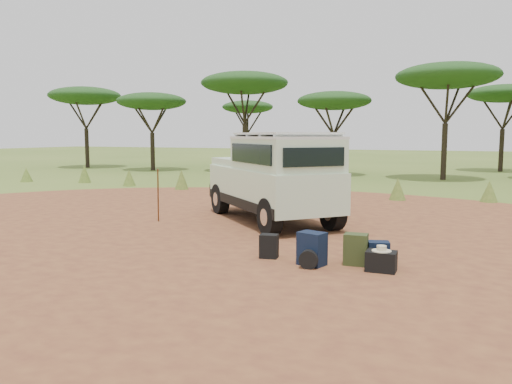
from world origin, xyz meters
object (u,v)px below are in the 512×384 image
at_px(safari_vehicle, 274,179).
at_px(hard_case, 381,261).
at_px(backpack_navy, 312,249).
at_px(duffel_navy, 378,253).
at_px(walking_staff, 158,196).
at_px(backpack_black, 269,246).
at_px(backpack_olive, 356,250).

relative_size(safari_vehicle, hard_case, 9.66).
xyz_separation_m(backpack_navy, duffel_navy, (1.08, 0.56, -0.09)).
distance_m(safari_vehicle, duffel_navy, 4.83).
relative_size(walking_staff, hard_case, 3.01).
distance_m(backpack_black, backpack_navy, 0.92).
bearing_deg(backpack_black, duffel_navy, 1.41).
bearing_deg(hard_case, duffel_navy, 104.36).
xyz_separation_m(backpack_black, duffel_navy, (1.98, 0.38, -0.02)).
xyz_separation_m(walking_staff, hard_case, (6.25, -2.45, -0.55)).
bearing_deg(duffel_navy, backpack_navy, -170.40).
distance_m(backpack_navy, duffel_navy, 1.22).
xyz_separation_m(walking_staff, backpack_olive, (5.75, -2.21, -0.44)).
bearing_deg(safari_vehicle, hard_case, -3.95).
bearing_deg(duffel_navy, safari_vehicle, 117.54).
bearing_deg(walking_staff, backpack_black, -66.22).
distance_m(backpack_black, hard_case, 2.11).
relative_size(backpack_black, duffel_navy, 1.10).
relative_size(safari_vehicle, backpack_olive, 8.49).
bearing_deg(safari_vehicle, backpack_navy, -16.05).
bearing_deg(backpack_navy, walking_staff, 169.39).
relative_size(backpack_olive, hard_case, 1.14).
distance_m(backpack_navy, backpack_olive, 0.79).
bearing_deg(hard_case, walking_staff, 157.52).
height_order(duffel_navy, hard_case, duffel_navy).
bearing_deg(backpack_black, safari_vehicle, 100.89).
bearing_deg(backpack_olive, safari_vehicle, 126.00).
bearing_deg(backpack_navy, safari_vehicle, 136.57).
height_order(safari_vehicle, backpack_navy, safari_vehicle).
xyz_separation_m(backpack_black, hard_case, (2.11, -0.09, -0.05)).
height_order(walking_staff, backpack_navy, walking_staff).
bearing_deg(duffel_navy, walking_staff, 144.33).
bearing_deg(duffel_navy, hard_case, -92.33).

